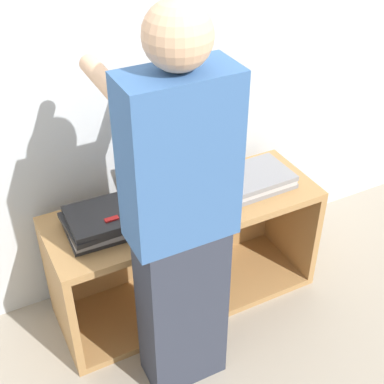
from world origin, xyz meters
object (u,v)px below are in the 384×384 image
laptop_stack_right (254,179)px  laptop_open (180,190)px  person (180,225)px  laptop_stack_left (107,220)px

laptop_stack_right → laptop_open: bearing=170.6°
laptop_stack_right → person: (-0.59, -0.39, 0.21)m
laptop_stack_left → person: size_ratio=0.22×
laptop_stack_left → laptop_stack_right: bearing=-0.4°
laptop_stack_left → laptop_stack_right: size_ratio=1.03×
laptop_open → laptop_stack_left: laptop_open is taller
laptop_stack_right → person: person is taller
laptop_stack_left → person: bearing=-66.8°
laptop_stack_left → laptop_stack_right: 0.76m
laptop_stack_left → laptop_stack_right: (0.76, -0.01, -0.01)m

